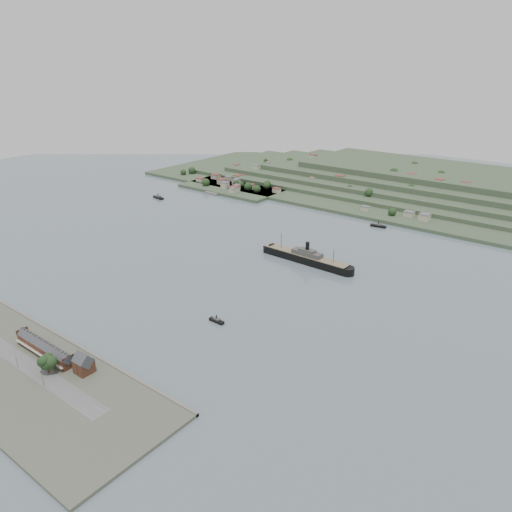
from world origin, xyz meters
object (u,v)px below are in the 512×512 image
Objects in this scene: terrace_row at (45,348)px; fig_tree at (47,362)px; gabled_building at (84,364)px; steamship at (303,257)px; tugboat at (217,320)px.

terrace_row is 4.12× the size of fig_tree.
terrace_row is at bearing -173.88° from gabled_building.
gabled_building is 1.04× the size of fig_tree.
steamship is 8.07× the size of tugboat.
steamship is 253.34m from fig_tree.
steamship is 7.79× the size of fig_tree.
fig_tree is at bearing -107.84° from tugboat.
steamship is at bearing 79.66° from terrace_row.
terrace_row is 4.27× the size of tugboat.
gabled_building is 1.08× the size of tugboat.
steamship is 139.06m from tugboat.
terrace_row is at bearing 153.59° from fig_tree.
gabled_building is at bearing -91.59° from steamship.
tugboat is at bearing 60.91° from terrace_row.
tugboat is at bearing -84.46° from steamship.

